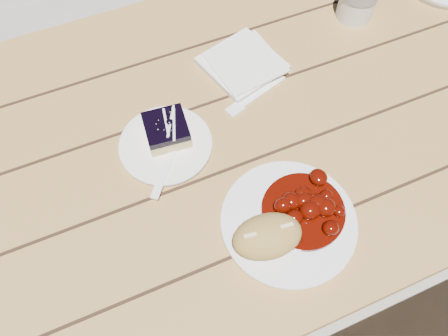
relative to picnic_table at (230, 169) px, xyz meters
name	(u,v)px	position (x,y,z in m)	size (l,w,h in m)	color
ground	(228,249)	(0.00, 0.00, -0.59)	(60.00, 60.00, 0.00)	gray
picnic_table	(230,169)	(0.00, 0.00, 0.00)	(2.00, 1.55, 0.75)	olive
main_plate	(288,222)	(0.01, -0.22, 0.17)	(0.23, 0.23, 0.02)	white
goulash_stew	(305,207)	(0.04, -0.22, 0.20)	(0.15, 0.15, 0.04)	#4D0A02
bread_roll	(267,236)	(-0.04, -0.24, 0.21)	(0.12, 0.08, 0.06)	#AB8841
dessert_plate	(166,145)	(-0.13, 0.02, 0.17)	(0.18, 0.18, 0.01)	white
blueberry_cake	(166,130)	(-0.12, 0.03, 0.19)	(0.09, 0.09, 0.05)	#E3CE7C
fork_dessert	(165,170)	(-0.15, -0.04, 0.17)	(0.03, 0.16, 0.01)	white
napkin_stack	(242,64)	(0.09, 0.14, 0.17)	(0.15, 0.15, 0.01)	white
fork_table	(262,91)	(0.10, 0.06, 0.16)	(0.03, 0.16, 0.01)	white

